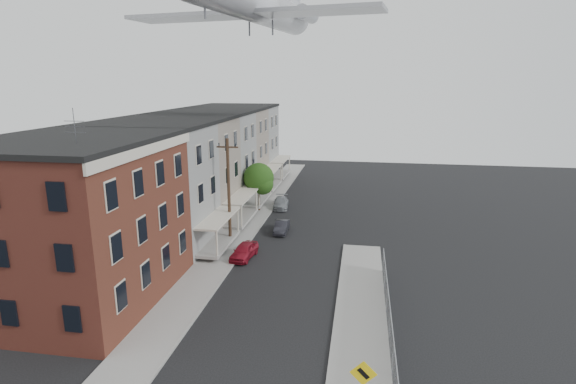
% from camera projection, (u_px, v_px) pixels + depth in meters
% --- Properties ---
extents(sidewalk_left, '(3.00, 62.00, 0.12)m').
position_uv_depth(sidewalk_left, '(249.00, 222.00, 44.08)').
color(sidewalk_left, gray).
rests_on(sidewalk_left, ground).
extents(sidewalk_right, '(3.00, 26.00, 0.12)m').
position_uv_depth(sidewalk_right, '(360.00, 329.00, 25.10)').
color(sidewalk_right, gray).
rests_on(sidewalk_right, ground).
extents(curb_left, '(0.15, 62.00, 0.14)m').
position_uv_depth(curb_left, '(263.00, 222.00, 43.85)').
color(curb_left, gray).
rests_on(curb_left, ground).
extents(curb_right, '(0.15, 26.00, 0.14)m').
position_uv_depth(curb_right, '(334.00, 326.00, 25.33)').
color(curb_right, gray).
rests_on(curb_right, ground).
extents(corner_building, '(10.31, 12.30, 12.15)m').
position_uv_depth(corner_building, '(76.00, 221.00, 27.61)').
color(corner_building, '#3D1413').
rests_on(corner_building, ground).
extents(row_house_a, '(11.98, 7.00, 10.30)m').
position_uv_depth(row_house_a, '(148.00, 186.00, 36.71)').
color(row_house_a, slate).
rests_on(row_house_a, ground).
extents(row_house_b, '(11.98, 7.00, 10.30)m').
position_uv_depth(row_house_b, '(182.00, 170.00, 43.41)').
color(row_house_b, gray).
rests_on(row_house_b, ground).
extents(row_house_c, '(11.98, 7.00, 10.30)m').
position_uv_depth(row_house_c, '(206.00, 158.00, 50.11)').
color(row_house_c, slate).
rests_on(row_house_c, ground).
extents(row_house_d, '(11.98, 7.00, 10.30)m').
position_uv_depth(row_house_d, '(225.00, 149.00, 56.81)').
color(row_house_d, gray).
rests_on(row_house_d, ground).
extents(row_house_e, '(11.98, 7.00, 10.30)m').
position_uv_depth(row_house_e, '(240.00, 142.00, 63.51)').
color(row_house_e, slate).
rests_on(row_house_e, ground).
extents(chainlink_fence, '(0.06, 18.06, 1.90)m').
position_uv_depth(chainlink_fence, '(390.00, 325.00, 23.68)').
color(chainlink_fence, gray).
rests_on(chainlink_fence, ground).
extents(warning_sign, '(1.10, 0.11, 2.80)m').
position_uv_depth(warning_sign, '(363.00, 381.00, 17.92)').
color(warning_sign, '#515156').
rests_on(warning_sign, ground).
extents(utility_pole, '(1.80, 0.26, 9.00)m').
position_uv_depth(utility_pole, '(229.00, 190.00, 37.24)').
color(utility_pole, black).
rests_on(utility_pole, ground).
extents(street_tree, '(3.22, 3.20, 5.20)m').
position_uv_depth(street_tree, '(260.00, 180.00, 46.98)').
color(street_tree, black).
rests_on(street_tree, ground).
extents(car_near, '(1.83, 3.66, 1.20)m').
position_uv_depth(car_near, '(244.00, 251.00, 35.08)').
color(car_near, maroon).
rests_on(car_near, ground).
extents(car_mid, '(1.22, 3.26, 1.06)m').
position_uv_depth(car_mid, '(282.00, 227.00, 41.05)').
color(car_mid, black).
rests_on(car_mid, ground).
extents(car_far, '(2.04, 4.03, 1.12)m').
position_uv_depth(car_far, '(281.00, 203.00, 49.03)').
color(car_far, gray).
rests_on(car_far, ground).
extents(airplane, '(23.37, 26.69, 7.67)m').
position_uv_depth(airplane, '(259.00, 6.00, 40.43)').
color(airplane, silver).
rests_on(airplane, ground).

